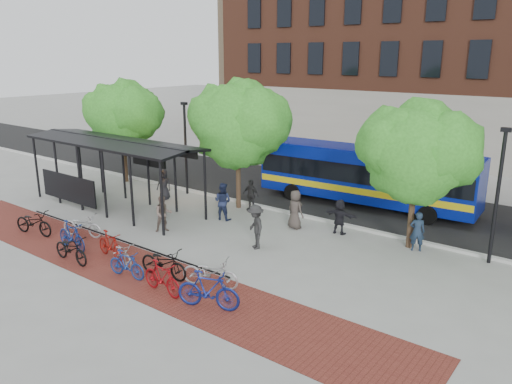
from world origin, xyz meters
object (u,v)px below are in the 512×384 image
Objects in this scene: bike_9 at (162,278)px; tree_a at (123,113)px; bike_2 at (82,225)px; bike_10 at (210,272)px; pedestrian_9 at (256,227)px; bike_11 at (208,290)px; bike_4 at (71,249)px; pedestrian_4 at (251,195)px; bus_shelter at (111,150)px; pedestrian_8 at (163,214)px; bike_7 at (127,264)px; pedestrian_2 at (223,201)px; bike_0 at (34,222)px; bike_8 at (164,263)px; lamp_post_left at (186,146)px; tree_c at (420,149)px; tree_b at (240,121)px; bike_6 at (122,253)px; pedestrian_5 at (340,217)px; pedestrian_7 at (417,231)px; lamp_post_right at (498,193)px; pedestrian_0 at (164,185)px; pedestrian_6 at (295,209)px; bike_3 at (72,236)px; bike_5 at (110,245)px; bus at (366,173)px.

tree_a is at bearing 59.98° from bike_9.
bike_10 is at bearing -110.10° from bike_2.
bike_10 is at bearing -40.01° from pedestrian_9.
bike_4 is at bearing 74.81° from bike_11.
bike_9 is at bearing -70.98° from pedestrian_4.
bus_shelter reaches higher than bike_10.
pedestrian_8 is (-5.37, 2.82, 0.28)m from bike_10.
bike_2 reaches higher than bike_7.
bike_2 is at bearing 48.56° from pedestrian_2.
bike_11 is at bearing -101.99° from bike_0.
pedestrian_4 is 0.87× the size of pedestrian_9.
bike_8 is 1.14× the size of pedestrian_2.
tree_c is at bearing -1.10° from lamp_post_left.
bike_0 is at bearing -118.47° from tree_b.
bus_shelter is 5.79× the size of pedestrian_9.
pedestrian_5 reaches higher than bike_6.
bike_9 is (12.98, -8.96, -3.69)m from tree_a.
pedestrian_9 reaches higher than pedestrian_7.
tree_b is 3.14× the size of bike_11.
lamp_post_right is (11.90, 0.25, -1.71)m from tree_b.
pedestrian_0 is at bearing -174.38° from tree_c.
tree_b reaches higher than pedestrian_0.
bike_7 is 0.93× the size of pedestrian_6.
bike_3 is 1.32m from bike_4.
bike_4 is 1.21× the size of pedestrian_7.
bike_0 is 8.37m from pedestrian_2.
bike_3 is at bearing 79.06° from bike_7.
pedestrian_0 is at bearing 80.60° from pedestrian_8.
pedestrian_2 is 5.58m from pedestrian_5.
tree_a reaches higher than bike_7.
bike_4 is 4.67m from bike_9.
bike_2 is at bearing 58.15° from pedestrian_6.
bike_10 is (13.93, -7.67, -3.70)m from tree_a.
tree_b reaches higher than lamp_post_right.
tree_a is at bearing 21.86° from bike_2.
bike_5 is at bearing -136.23° from pedestrian_8.
pedestrian_6 is (-0.98, 6.72, 0.35)m from bike_10.
bike_4 is at bearing -99.59° from pedestrian_4.
tree_b is at bearing 15.58° from bike_8.
pedestrian_2 is (5.18, 6.57, 0.35)m from bike_0.
tree_b is 3.97× the size of pedestrian_0.
bus_shelter is 2.07× the size of lamp_post_right.
bus is 6.95× the size of pedestrian_0.
bike_3 is at bearing -121.02° from bus.
pedestrian_5 is 2.02m from pedestrian_6.
lamp_post_left is 2.84× the size of pedestrian_2.
bus_shelter is at bearing -45.40° from tree_a.
lamp_post_right reaches higher than bike_4.
bike_3 is at bearing -53.88° from bus_shelter.
bike_4 is at bearing -70.32° from lamp_post_left.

